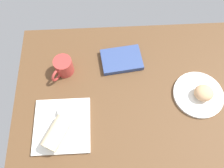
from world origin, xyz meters
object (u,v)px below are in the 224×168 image
book_stack (122,60)px  coffee_mug (63,67)px  breakfast_wrap (57,133)px  round_plate (198,94)px  sauce_cup (65,112)px  square_plate (62,126)px  scone_pastry (204,93)px

book_stack → coffee_mug: (27.97, 4.32, 3.17)cm
book_stack → coffee_mug: bearing=8.8°
breakfast_wrap → book_stack: 46.42cm
round_plate → sauce_cup: bearing=5.9°
round_plate → square_plate: square_plate is taller
breakfast_wrap → coffee_mug: bearing=-64.0°
sauce_cup → book_stack: (-26.59, -26.46, -1.81)cm
sauce_cup → book_stack: 37.56cm
sauce_cup → scone_pastry: bearing=-174.9°
book_stack → sauce_cup: bearing=44.9°
square_plate → breakfast_wrap: bearing=75.0°
round_plate → book_stack: book_stack is taller
book_stack → coffee_mug: 28.48cm
breakfast_wrap → book_stack: (-29.12, -35.93, -3.90)cm
sauce_cup → breakfast_wrap: bearing=75.0°
sauce_cup → coffee_mug: size_ratio=0.49×
scone_pastry → square_plate: bearing=9.6°
round_plate → book_stack: 39.70cm
round_plate → breakfast_wrap: 65.39cm
square_plate → round_plate: bearing=-169.5°
sauce_cup → breakfast_wrap: 10.02cm
round_plate → square_plate: bearing=10.5°
sauce_cup → book_stack: size_ratio=0.28×
breakfast_wrap → book_stack: breakfast_wrap is taller
sauce_cup → breakfast_wrap: breakfast_wrap is taller
scone_pastry → breakfast_wrap: (64.46, 14.96, 0.99)cm
coffee_mug → square_plate: bearing=89.9°
book_stack → coffee_mug: coffee_mug is taller
square_plate → book_stack: bearing=-131.4°
scone_pastry → breakfast_wrap: size_ratio=0.63×
breakfast_wrap → coffee_mug: 31.64cm
square_plate → coffee_mug: coffee_mug is taller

